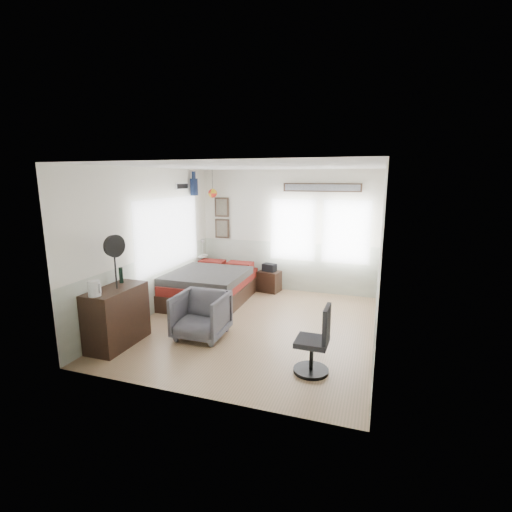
{
  "coord_description": "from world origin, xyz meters",
  "views": [
    {
      "loc": [
        1.96,
        -5.74,
        2.51
      ],
      "look_at": [
        -0.1,
        0.4,
        1.15
      ],
      "focal_mm": 26.0,
      "sensor_mm": 36.0,
      "label": 1
    }
  ],
  "objects_px": {
    "armchair": "(201,315)",
    "task_chair": "(316,346)",
    "bed": "(211,285)",
    "nightstand": "(269,281)",
    "dresser": "(117,317)"
  },
  "relations": [
    {
      "from": "dresser",
      "to": "armchair",
      "type": "xyz_separation_m",
      "value": [
        1.09,
        0.66,
        -0.09
      ]
    },
    {
      "from": "nightstand",
      "to": "task_chair",
      "type": "relative_size",
      "value": 0.5
    },
    {
      "from": "nightstand",
      "to": "task_chair",
      "type": "xyz_separation_m",
      "value": [
        1.6,
        -3.26,
        0.15
      ]
    },
    {
      "from": "task_chair",
      "to": "nightstand",
      "type": "bearing_deg",
      "value": 116.85
    },
    {
      "from": "dresser",
      "to": "nightstand",
      "type": "height_order",
      "value": "dresser"
    },
    {
      "from": "armchair",
      "to": "nightstand",
      "type": "distance_m",
      "value": 2.74
    },
    {
      "from": "dresser",
      "to": "armchair",
      "type": "height_order",
      "value": "dresser"
    },
    {
      "from": "bed",
      "to": "nightstand",
      "type": "relative_size",
      "value": 4.49
    },
    {
      "from": "bed",
      "to": "task_chair",
      "type": "distance_m",
      "value": 3.42
    },
    {
      "from": "nightstand",
      "to": "task_chair",
      "type": "distance_m",
      "value": 3.64
    },
    {
      "from": "armchair",
      "to": "nightstand",
      "type": "relative_size",
      "value": 1.72
    },
    {
      "from": "armchair",
      "to": "task_chair",
      "type": "distance_m",
      "value": 2.01
    },
    {
      "from": "bed",
      "to": "armchair",
      "type": "distance_m",
      "value": 1.83
    },
    {
      "from": "bed",
      "to": "dresser",
      "type": "distance_m",
      "value": 2.42
    },
    {
      "from": "bed",
      "to": "armchair",
      "type": "bearing_deg",
      "value": -70.71
    }
  ]
}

